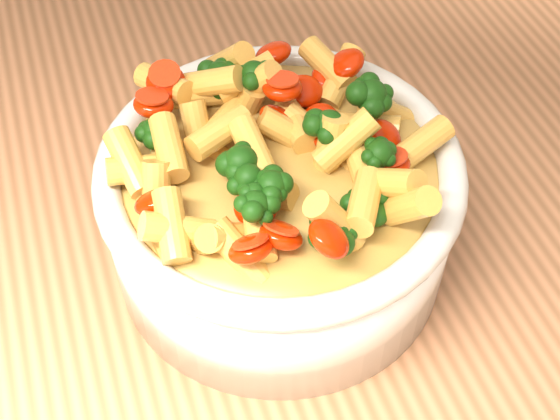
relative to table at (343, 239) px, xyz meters
name	(u,v)px	position (x,y,z in m)	size (l,w,h in m)	color
table	(343,239)	(0.00, 0.00, 0.00)	(1.20, 0.80, 0.90)	#B9784F
serving_bowl	(280,209)	(-0.08, -0.07, 0.15)	(0.24, 0.24, 0.10)	silver
pasta_salad	(280,142)	(-0.08, -0.07, 0.22)	(0.19, 0.19, 0.04)	#F2B44C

